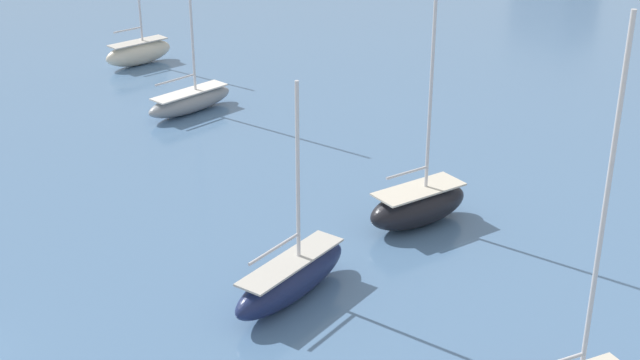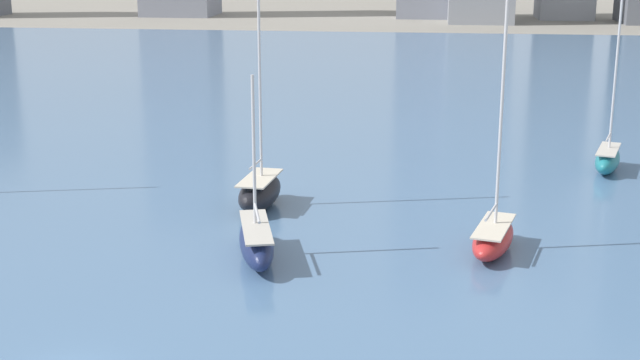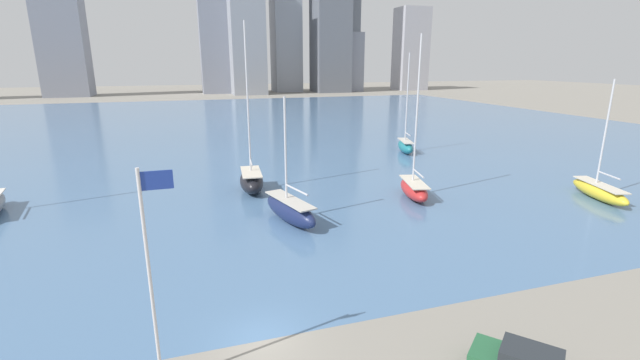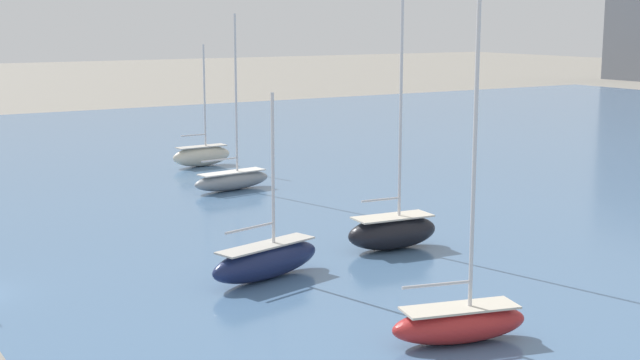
{
  "view_description": "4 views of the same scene",
  "coord_description": "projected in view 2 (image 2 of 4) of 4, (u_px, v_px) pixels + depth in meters",
  "views": [
    {
      "loc": [
        32.7,
        -6.0,
        21.46
      ],
      "look_at": [
        3.27,
        17.85,
        4.4
      ],
      "focal_mm": 50.0,
      "sensor_mm": 36.0,
      "label": 1
    },
    {
      "loc": [
        14.22,
        -30.63,
        17.07
      ],
      "look_at": [
        7.98,
        19.08,
        3.49
      ],
      "focal_mm": 50.0,
      "sensor_mm": 36.0,
      "label": 2
    },
    {
      "loc": [
        -2.71,
        -17.44,
        12.67
      ],
      "look_at": [
        7.88,
        15.77,
        3.08
      ],
      "focal_mm": 24.0,
      "sensor_mm": 36.0,
      "label": 3
    },
    {
      "loc": [
        46.7,
        -6.91,
        14.0
      ],
      "look_at": [
        5.68,
        17.8,
        5.31
      ],
      "focal_mm": 50.0,
      "sensor_mm": 36.0,
      "label": 4
    }
  ],
  "objects": [
    {
      "name": "sailboat_teal",
      "position": [
        608.0,
        158.0,
        67.39
      ],
      "size": [
        3.3,
        6.25,
        13.99
      ],
      "rotation": [
        0.0,
        0.0,
        -0.28
      ],
      "color": "#1E757F",
      "rests_on": "harbor_water"
    },
    {
      "name": "harbor_water",
      "position": [
        306.0,
        92.0,
        102.54
      ],
      "size": [
        180.0,
        140.0,
        0.0
      ],
      "color": "#4C7099",
      "rests_on": "ground_plane"
    },
    {
      "name": "sailboat_navy",
      "position": [
        256.0,
        241.0,
        48.81
      ],
      "size": [
        3.69,
        7.68,
        10.15
      ],
      "rotation": [
        0.0,
        0.0,
        0.26
      ],
      "color": "#19234C",
      "rests_on": "harbor_water"
    },
    {
      "name": "sailboat_black",
      "position": [
        260.0,
        190.0,
        58.18
      ],
      "size": [
        2.83,
        6.25,
        16.47
      ],
      "rotation": [
        0.0,
        0.0,
        -0.09
      ],
      "color": "black",
      "rests_on": "harbor_water"
    },
    {
      "name": "sailboat_red",
      "position": [
        493.0,
        236.0,
        49.88
      ],
      "size": [
        3.46,
        6.62,
        15.17
      ],
      "rotation": [
        0.0,
        0.0,
        -0.24
      ],
      "color": "#B72828",
      "rests_on": "harbor_water"
    }
  ]
}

